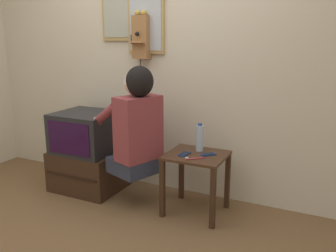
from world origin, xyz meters
TOP-DOWN VIEW (x-y plane):
  - ground_plane at (0.00, 0.00)m, footprint 14.00×14.00m
  - wall_back at (0.00, 1.24)m, footprint 6.80×0.05m
  - side_table at (0.53, 0.84)m, footprint 0.49×0.45m
  - person at (0.02, 0.71)m, footprint 0.64×0.55m
  - tv_stand at (-0.63, 0.86)m, footprint 0.66×0.55m
  - television at (-0.63, 0.84)m, footprint 0.57×0.53m
  - wall_phone_antique at (-0.17, 1.16)m, footprint 0.20×0.18m
  - framed_picture at (-0.47, 1.20)m, footprint 0.33×0.03m
  - wall_mirror at (-0.14, 1.20)m, footprint 0.38×0.03m
  - cell_phone_held at (0.44, 0.78)m, footprint 0.07×0.13m
  - cell_phone_spare at (0.63, 0.86)m, footprint 0.13×0.13m
  - water_bottle at (0.52, 0.94)m, footprint 0.07×0.07m
  - toothbrush at (0.56, 0.70)m, footprint 0.13×0.12m

SIDE VIEW (x-z plane):
  - ground_plane at x=0.00m, z-range 0.00..0.00m
  - tv_stand at x=-0.63m, z-range 0.00..0.39m
  - side_table at x=0.53m, z-range 0.15..0.68m
  - cell_phone_held at x=0.44m, z-range 0.53..0.54m
  - cell_phone_spare at x=0.63m, z-range 0.53..0.54m
  - toothbrush at x=0.56m, z-range 0.53..0.55m
  - television at x=-0.63m, z-range 0.39..0.78m
  - water_bottle at x=0.52m, z-range 0.52..0.77m
  - person at x=0.02m, z-range 0.30..1.25m
  - wall_back at x=0.00m, z-range 0.00..2.55m
  - wall_phone_antique at x=-0.17m, z-range 1.09..1.91m
  - wall_mirror at x=-0.14m, z-range 1.34..1.92m
  - framed_picture at x=-0.47m, z-range 1.46..1.93m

